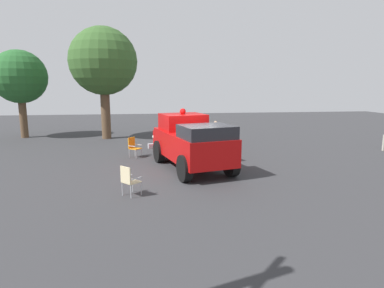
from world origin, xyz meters
name	(u,v)px	position (x,y,z in m)	size (l,w,h in m)	color
ground_plane	(188,172)	(0.00, 0.00, 0.00)	(60.00, 60.00, 0.00)	#333335
vintage_fire_truck	(190,141)	(0.20, 0.82, 1.20)	(3.59, 6.30, 2.59)	black
classic_hot_rod	(183,136)	(0.38, 5.42, 0.75)	(3.10, 4.72, 1.46)	black
lawn_chair_near_truck	(216,131)	(2.95, 8.17, 0.59)	(0.69, 0.69, 1.02)	#B7BABF
lawn_chair_by_car	(133,146)	(-2.39, 3.36, 0.59)	(0.69, 0.69, 1.02)	#B7BABF
lawn_chair_spare	(129,179)	(-2.32, -2.71, 0.59)	(0.69, 0.69, 1.02)	#B7BABF
spectator_seated	(215,130)	(2.86, 8.07, 0.70)	(0.63, 0.65, 1.29)	#383842
oak_tree_left	(103,62)	(-4.48, 9.72, 5.20)	(4.52, 4.52, 7.51)	brown
oak_tree_right	(20,77)	(-10.29, 10.95, 4.20)	(3.65, 3.65, 6.07)	brown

